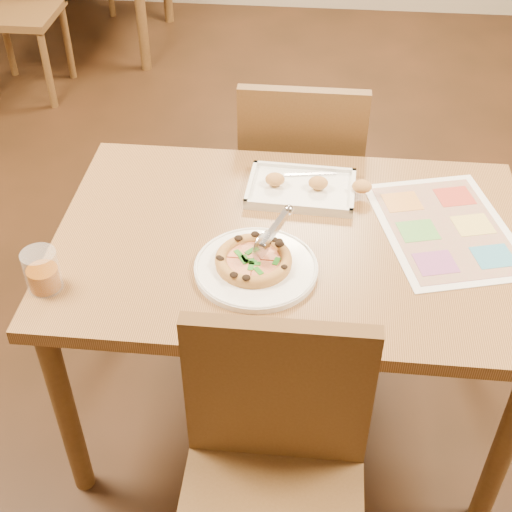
# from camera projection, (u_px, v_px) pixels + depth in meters

# --- Properties ---
(room) EXTENTS (7.00, 7.00, 7.00)m
(room) POSITION_uv_depth(u_px,v_px,m) (302.00, 10.00, 1.54)
(room) COLOR black
(room) RESTS_ON ground
(dining_table) EXTENTS (1.30, 0.85, 0.72)m
(dining_table) POSITION_uv_depth(u_px,v_px,m) (291.00, 260.00, 2.00)
(dining_table) COLOR olive
(dining_table) RESTS_ON ground
(chair_near) EXTENTS (0.42, 0.42, 0.47)m
(chair_near) POSITION_uv_depth(u_px,v_px,m) (274.00, 458.00, 1.59)
(chair_near) COLOR brown
(chair_near) RESTS_ON ground
(chair_far) EXTENTS (0.42, 0.42, 0.47)m
(chair_far) POSITION_uv_depth(u_px,v_px,m) (301.00, 164.00, 2.50)
(chair_far) COLOR brown
(chair_far) RESTS_ON ground
(plate) EXTENTS (0.41, 0.41, 0.02)m
(plate) POSITION_uv_depth(u_px,v_px,m) (256.00, 268.00, 1.84)
(plate) COLOR white
(plate) RESTS_ON dining_table
(pizza) EXTENTS (0.20, 0.20, 0.03)m
(pizza) POSITION_uv_depth(u_px,v_px,m) (253.00, 260.00, 1.83)
(pizza) COLOR gold
(pizza) RESTS_ON plate
(pizza_cutter) EXTENTS (0.09, 0.14, 0.09)m
(pizza_cutter) POSITION_uv_depth(u_px,v_px,m) (271.00, 234.00, 1.82)
(pizza_cutter) COLOR silver
(pizza_cutter) RESTS_ON pizza
(appetizer_tray) EXTENTS (0.37, 0.23, 0.06)m
(appetizer_tray) POSITION_uv_depth(u_px,v_px,m) (305.00, 189.00, 2.10)
(appetizer_tray) COLOR white
(appetizer_tray) RESTS_ON dining_table
(glass_tumbler) EXTENTS (0.09, 0.09, 0.11)m
(glass_tumbler) POSITION_uv_depth(u_px,v_px,m) (42.00, 273.00, 1.76)
(glass_tumbler) COLOR #8C440A
(glass_tumbler) RESTS_ON dining_table
(menu) EXTENTS (0.46, 0.55, 0.00)m
(menu) POSITION_uv_depth(u_px,v_px,m) (445.00, 228.00, 1.97)
(menu) COLOR white
(menu) RESTS_ON dining_table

